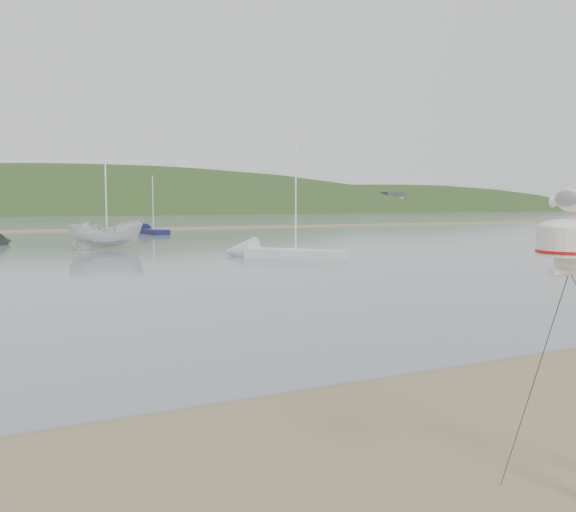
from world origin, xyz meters
name	(u,v)px	position (x,y,z in m)	size (l,w,h in m)	color
hill_ridge	(44,266)	(18.52, 235.00, -19.70)	(620.00, 180.00, 80.00)	#203616
boat_white	(106,211)	(6.53, 37.94, 2.62)	(1.94, 1.99, 5.15)	silver
sailboat_white_near	(263,253)	(13.50, 27.43, 0.30)	(6.15, 7.02, 7.47)	silver
sailboat_blue_far	(147,231)	(14.39, 59.01, 0.30)	(2.48, 6.69, 6.51)	#121440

